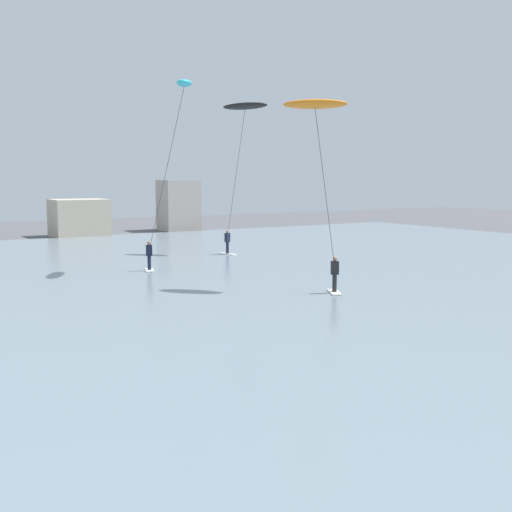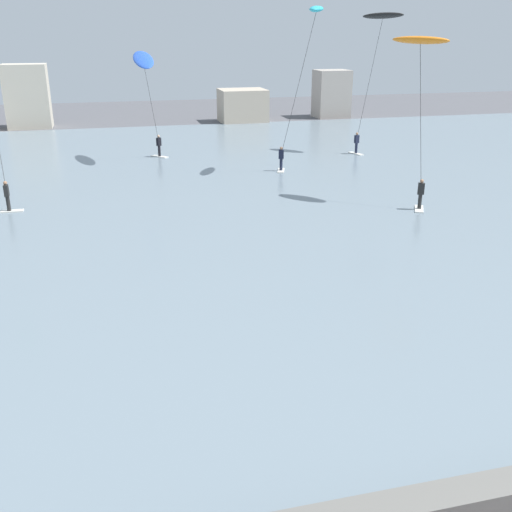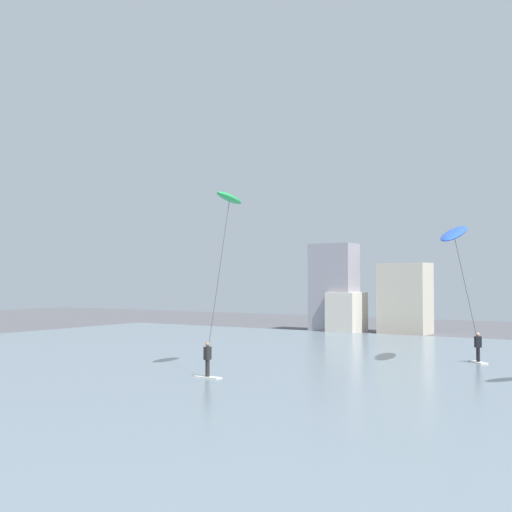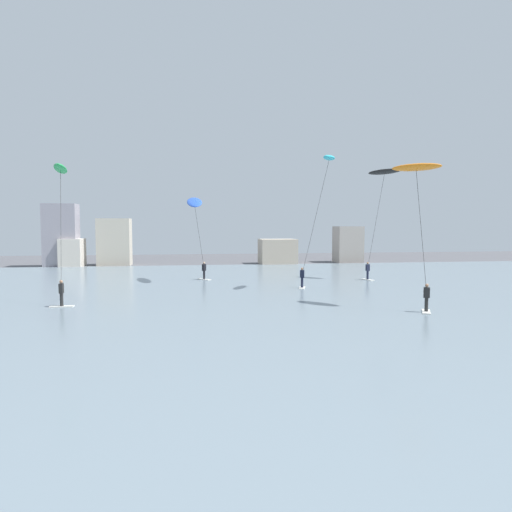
# 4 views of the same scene
# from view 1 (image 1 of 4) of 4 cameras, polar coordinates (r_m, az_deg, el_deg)

# --- Properties ---
(water_bay) EXTENTS (84.00, 52.00, 0.10)m
(water_bay) POSITION_cam_1_polar(r_m,az_deg,el_deg) (30.10, -15.42, -2.95)
(water_bay) COLOR slate
(water_bay) RESTS_ON ground
(kitesurfer_black) EXTENTS (3.52, 2.88, 10.28)m
(kitesurfer_black) POSITION_cam_1_polar(r_m,az_deg,el_deg) (42.77, -1.17, 12.38)
(kitesurfer_black) COLOR silver
(kitesurfer_black) RESTS_ON water_bay
(kitesurfer_cyan) EXTENTS (3.14, 3.13, 10.42)m
(kitesurfer_cyan) POSITION_cam_1_polar(r_m,az_deg,el_deg) (34.50, -7.09, 13.24)
(kitesurfer_cyan) COLOR silver
(kitesurfer_cyan) RESTS_ON water_bay
(kitesurfer_orange) EXTENTS (2.79, 4.00, 8.76)m
(kitesurfer_orange) POSITION_cam_1_polar(r_m,az_deg,el_deg) (29.05, 5.63, 12.14)
(kitesurfer_orange) COLOR silver
(kitesurfer_orange) RESTS_ON water_bay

